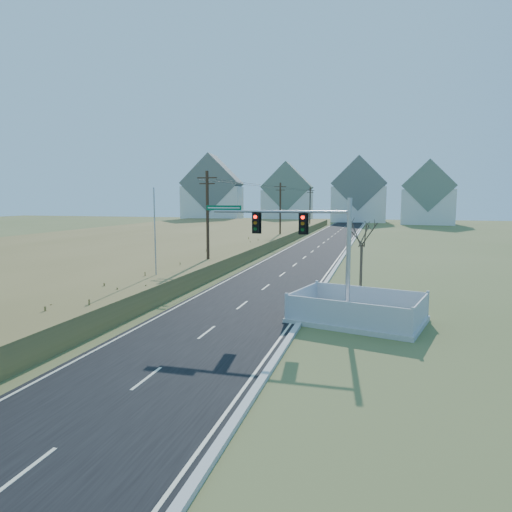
{
  "coord_description": "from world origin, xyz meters",
  "views": [
    {
      "loc": [
        8.08,
        -22.41,
        6.6
      ],
      "look_at": [
        1.4,
        2.13,
        3.4
      ],
      "focal_mm": 32.0,
      "sensor_mm": 36.0,
      "label": 1
    }
  ],
  "objects_px": {
    "flagpole": "(155,252)",
    "fence_enclosure": "(357,316)",
    "traffic_signal_mast": "(314,244)",
    "bare_tree": "(362,232)",
    "open_sign": "(326,315)"
  },
  "relations": [
    {
      "from": "traffic_signal_mast",
      "to": "bare_tree",
      "type": "relative_size",
      "value": 1.49
    },
    {
      "from": "open_sign",
      "to": "bare_tree",
      "type": "height_order",
      "value": "bare_tree"
    },
    {
      "from": "bare_tree",
      "to": "flagpole",
      "type": "bearing_deg",
      "value": -176.44
    },
    {
      "from": "traffic_signal_mast",
      "to": "open_sign",
      "type": "bearing_deg",
      "value": -19.4
    },
    {
      "from": "flagpole",
      "to": "bare_tree",
      "type": "height_order",
      "value": "flagpole"
    },
    {
      "from": "bare_tree",
      "to": "traffic_signal_mast",
      "type": "bearing_deg",
      "value": -115.79
    },
    {
      "from": "traffic_signal_mast",
      "to": "fence_enclosure",
      "type": "distance_m",
      "value": 4.53
    },
    {
      "from": "traffic_signal_mast",
      "to": "bare_tree",
      "type": "bearing_deg",
      "value": 64.07
    },
    {
      "from": "traffic_signal_mast",
      "to": "flagpole",
      "type": "bearing_deg",
      "value": 161.06
    },
    {
      "from": "flagpole",
      "to": "fence_enclosure",
      "type": "bearing_deg",
      "value": -16.14
    },
    {
      "from": "open_sign",
      "to": "bare_tree",
      "type": "distance_m",
      "value": 6.8
    },
    {
      "from": "fence_enclosure",
      "to": "open_sign",
      "type": "bearing_deg",
      "value": -160.53
    },
    {
      "from": "traffic_signal_mast",
      "to": "bare_tree",
      "type": "xyz_separation_m",
      "value": [
        2.34,
        4.84,
        0.39
      ]
    },
    {
      "from": "open_sign",
      "to": "bare_tree",
      "type": "relative_size",
      "value": 0.11
    },
    {
      "from": "traffic_signal_mast",
      "to": "open_sign",
      "type": "relative_size",
      "value": 14.16
    }
  ]
}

